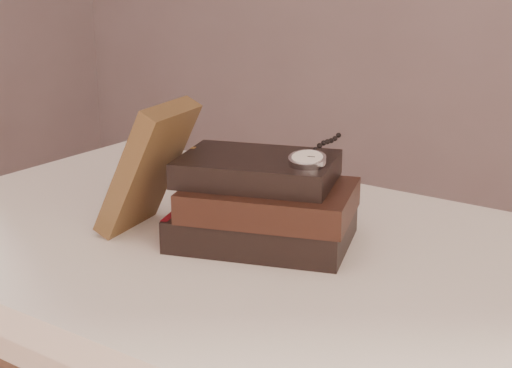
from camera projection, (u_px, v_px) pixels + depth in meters
The scene contains 5 objects.
table at pixel (250, 305), 1.00m from camera, with size 1.00×0.60×0.75m.
book_stack at pixel (264, 204), 0.96m from camera, with size 0.26×0.21×0.11m.
journal at pixel (148, 167), 0.99m from camera, with size 0.03×0.11×0.18m, color #402B18.
pocket_watch at pixel (309, 158), 0.92m from camera, with size 0.06×0.15×0.02m.
eyeglasses at pixel (223, 174), 1.04m from camera, with size 0.12×0.13×0.04m.
Camera 1 is at (0.53, -0.39, 1.11)m, focal length 53.72 mm.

